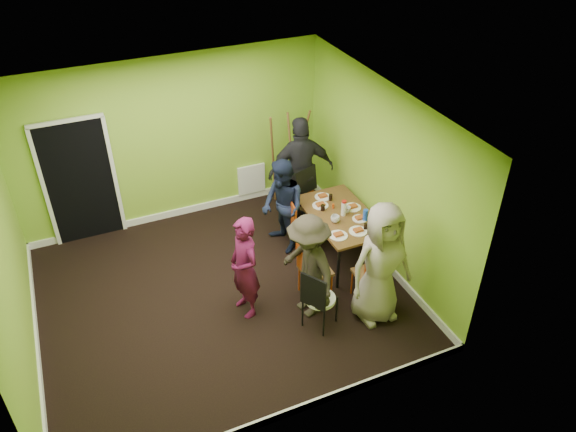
{
  "coord_description": "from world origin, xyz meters",
  "views": [
    {
      "loc": [
        -1.53,
        -5.86,
        5.52
      ],
      "look_at": [
        1.04,
        0.0,
        1.09
      ],
      "focal_mm": 35.0,
      "sensor_mm": 36.0,
      "label": 1
    }
  ],
  "objects_px": {
    "dining_table": "(341,217)",
    "blue_bottle": "(365,215)",
    "person_left_near": "(308,267)",
    "chair_front_end": "(372,273)",
    "chair_bentwood": "(318,297)",
    "chair_left_near": "(310,266)",
    "person_left_far": "(283,207)",
    "chair_left_far": "(299,225)",
    "easel": "(288,161)",
    "person_standing": "(245,268)",
    "person_front_end": "(381,264)",
    "person_back_end": "(301,171)",
    "chair_back_end": "(306,186)",
    "thermos": "(344,209)",
    "orange_bottle": "(333,206)"
  },
  "relations": [
    {
      "from": "chair_left_far",
      "to": "chair_bentwood",
      "type": "xyz_separation_m",
      "value": [
        -0.47,
        -1.6,
        0.03
      ]
    },
    {
      "from": "chair_left_far",
      "to": "chair_front_end",
      "type": "bearing_deg",
      "value": 25.35
    },
    {
      "from": "dining_table",
      "to": "person_standing",
      "type": "bearing_deg",
      "value": -161.14
    },
    {
      "from": "chair_left_near",
      "to": "person_left_near",
      "type": "bearing_deg",
      "value": -32.73
    },
    {
      "from": "chair_left_far",
      "to": "easel",
      "type": "xyz_separation_m",
      "value": [
        0.36,
        1.25,
        0.4
      ]
    },
    {
      "from": "chair_left_near",
      "to": "person_front_end",
      "type": "relative_size",
      "value": 0.54
    },
    {
      "from": "chair_front_end",
      "to": "person_standing",
      "type": "bearing_deg",
      "value": 164.56
    },
    {
      "from": "person_standing",
      "to": "person_left_far",
      "type": "relative_size",
      "value": 0.99
    },
    {
      "from": "chair_left_near",
      "to": "person_front_end",
      "type": "bearing_deg",
      "value": 43.66
    },
    {
      "from": "chair_back_end",
      "to": "chair_bentwood",
      "type": "height_order",
      "value": "chair_back_end"
    },
    {
      "from": "person_left_near",
      "to": "chair_left_far",
      "type": "bearing_deg",
      "value": 150.87
    },
    {
      "from": "blue_bottle",
      "to": "orange_bottle",
      "type": "relative_size",
      "value": 2.5
    },
    {
      "from": "blue_bottle",
      "to": "chair_front_end",
      "type": "bearing_deg",
      "value": -112.83
    },
    {
      "from": "blue_bottle",
      "to": "thermos",
      "type": "bearing_deg",
      "value": 131.58
    },
    {
      "from": "person_left_far",
      "to": "person_left_near",
      "type": "bearing_deg",
      "value": -15.64
    },
    {
      "from": "chair_back_end",
      "to": "thermos",
      "type": "distance_m",
      "value": 0.97
    },
    {
      "from": "chair_left_far",
      "to": "chair_back_end",
      "type": "relative_size",
      "value": 0.82
    },
    {
      "from": "easel",
      "to": "person_front_end",
      "type": "bearing_deg",
      "value": -89.86
    },
    {
      "from": "chair_front_end",
      "to": "person_left_near",
      "type": "distance_m",
      "value": 0.94
    },
    {
      "from": "person_left_far",
      "to": "person_front_end",
      "type": "height_order",
      "value": "person_front_end"
    },
    {
      "from": "chair_left_far",
      "to": "thermos",
      "type": "height_order",
      "value": "thermos"
    },
    {
      "from": "chair_front_end",
      "to": "person_left_far",
      "type": "bearing_deg",
      "value": 112.98
    },
    {
      "from": "person_back_end",
      "to": "orange_bottle",
      "type": "bearing_deg",
      "value": 104.32
    },
    {
      "from": "chair_front_end",
      "to": "chair_bentwood",
      "type": "distance_m",
      "value": 0.9
    },
    {
      "from": "chair_bentwood",
      "to": "orange_bottle",
      "type": "distance_m",
      "value": 1.79
    },
    {
      "from": "chair_left_far",
      "to": "blue_bottle",
      "type": "relative_size",
      "value": 4.74
    },
    {
      "from": "chair_left_far",
      "to": "chair_back_end",
      "type": "height_order",
      "value": "chair_back_end"
    },
    {
      "from": "easel",
      "to": "person_standing",
      "type": "xyz_separation_m",
      "value": [
        -1.58,
        -2.19,
        -0.14
      ]
    },
    {
      "from": "person_left_near",
      "to": "person_back_end",
      "type": "xyz_separation_m",
      "value": [
        0.85,
        2.06,
        0.16
      ]
    },
    {
      "from": "chair_left_near",
      "to": "person_left_far",
      "type": "distance_m",
      "value": 1.24
    },
    {
      "from": "person_front_end",
      "to": "chair_bentwood",
      "type": "bearing_deg",
      "value": 170.77
    },
    {
      "from": "person_left_far",
      "to": "blue_bottle",
      "type": "bearing_deg",
      "value": 45.22
    },
    {
      "from": "dining_table",
      "to": "person_standing",
      "type": "distance_m",
      "value": 1.86
    },
    {
      "from": "chair_back_end",
      "to": "easel",
      "type": "xyz_separation_m",
      "value": [
        -0.02,
        0.67,
        0.13
      ]
    },
    {
      "from": "dining_table",
      "to": "chair_left_far",
      "type": "height_order",
      "value": "chair_left_far"
    },
    {
      "from": "blue_bottle",
      "to": "person_left_far",
      "type": "bearing_deg",
      "value": 140.61
    },
    {
      "from": "easel",
      "to": "orange_bottle",
      "type": "relative_size",
      "value": 24.45
    },
    {
      "from": "thermos",
      "to": "dining_table",
      "type": "bearing_deg",
      "value": 129.84
    },
    {
      "from": "chair_left_near",
      "to": "person_back_end",
      "type": "bearing_deg",
      "value": 159.02
    },
    {
      "from": "chair_bentwood",
      "to": "person_left_far",
      "type": "xyz_separation_m",
      "value": [
        0.28,
        1.79,
        0.25
      ]
    },
    {
      "from": "chair_left_far",
      "to": "person_back_end",
      "type": "relative_size",
      "value": 0.47
    },
    {
      "from": "dining_table",
      "to": "orange_bottle",
      "type": "relative_size",
      "value": 20.28
    },
    {
      "from": "chair_front_end",
      "to": "blue_bottle",
      "type": "bearing_deg",
      "value": 69.72
    },
    {
      "from": "orange_bottle",
      "to": "person_front_end",
      "type": "bearing_deg",
      "value": -95.06
    },
    {
      "from": "dining_table",
      "to": "easel",
      "type": "height_order",
      "value": "easel"
    },
    {
      "from": "dining_table",
      "to": "person_left_near",
      "type": "relative_size",
      "value": 0.96
    },
    {
      "from": "chair_left_near",
      "to": "person_standing",
      "type": "bearing_deg",
      "value": -95.78
    },
    {
      "from": "dining_table",
      "to": "blue_bottle",
      "type": "relative_size",
      "value": 8.12
    },
    {
      "from": "chair_bentwood",
      "to": "blue_bottle",
      "type": "relative_size",
      "value": 5.09
    },
    {
      "from": "chair_front_end",
      "to": "person_left_far",
      "type": "relative_size",
      "value": 0.61
    }
  ]
}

